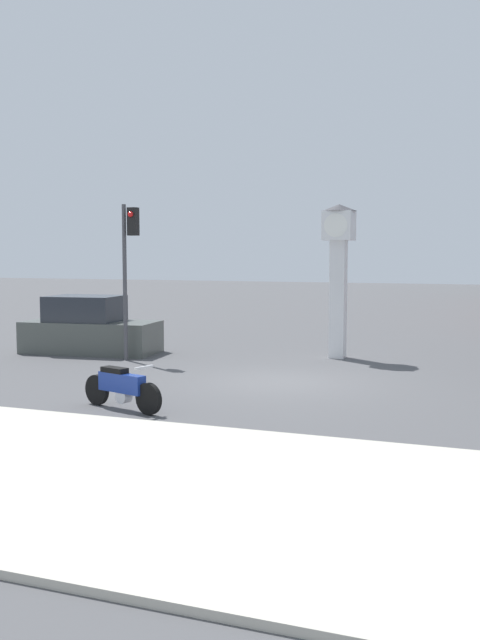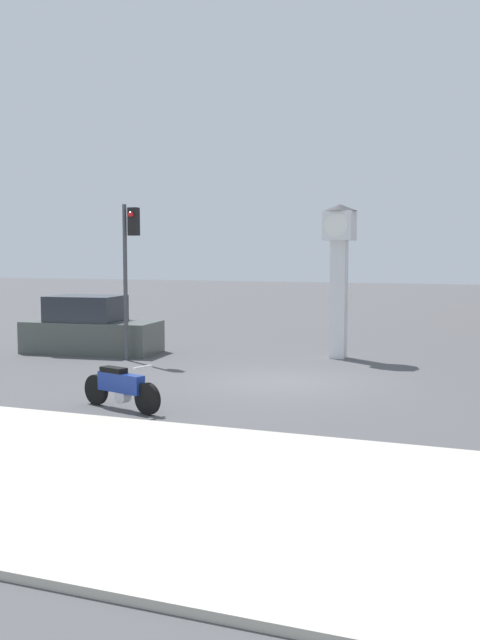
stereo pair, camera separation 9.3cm
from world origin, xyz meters
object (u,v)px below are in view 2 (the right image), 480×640
at_px(clock_tower, 339,257).
at_px(parked_car, 90,329).
at_px(traffic_light, 129,254).
at_px(motorcycle, 121,387).

distance_m(clock_tower, parked_car, 8.09).
xyz_separation_m(clock_tower, parked_car, (-7.59, -1.63, -2.27)).
height_order(clock_tower, traffic_light, clock_tower).
relative_size(clock_tower, traffic_light, 1.01).
xyz_separation_m(motorcycle, parked_car, (-5.14, 6.92, 0.30)).
bearing_deg(traffic_light, clock_tower, 25.45).
relative_size(motorcycle, parked_car, 0.47).
bearing_deg(parked_car, clock_tower, 6.41).
xyz_separation_m(traffic_light, parked_car, (-2.02, 1.02, -2.36)).
distance_m(traffic_light, parked_car, 3.27).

